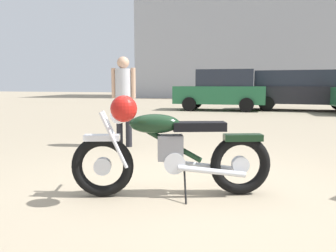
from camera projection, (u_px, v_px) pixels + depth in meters
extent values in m
plane|color=gray|center=(193.00, 189.00, 3.75)|extent=(80.00, 80.00, 0.00)
torus|color=black|center=(103.00, 166.00, 3.47)|extent=(0.64, 0.30, 0.64)
cylinder|color=silver|center=(103.00, 166.00, 3.47)|extent=(0.20, 0.13, 0.18)
torus|color=black|center=(240.00, 165.00, 3.54)|extent=(0.64, 0.30, 0.64)
cylinder|color=silver|center=(240.00, 165.00, 3.54)|extent=(0.20, 0.13, 0.18)
cube|color=silver|center=(102.00, 138.00, 3.43)|extent=(0.38, 0.24, 0.06)
cube|color=black|center=(243.00, 137.00, 3.50)|extent=(0.42, 0.25, 0.07)
cylinder|color=silver|center=(114.00, 140.00, 3.37)|extent=(0.28, 0.12, 0.58)
cylinder|color=silver|center=(115.00, 138.00, 3.52)|extent=(0.28, 0.12, 0.58)
sphere|color=silver|center=(118.00, 115.00, 3.41)|extent=(0.17, 0.17, 0.17)
cylinder|color=silver|center=(126.00, 109.00, 3.41)|extent=(0.22, 0.60, 0.03)
sphere|color=#B21914|center=(124.00, 109.00, 3.11)|extent=(0.25, 0.25, 0.25)
cylinder|color=black|center=(166.00, 141.00, 3.47)|extent=(0.74, 0.29, 0.47)
ellipsoid|color=black|center=(155.00, 124.00, 3.44)|extent=(0.56, 0.37, 0.20)
cube|color=black|center=(199.00, 126.00, 3.47)|extent=(0.58, 0.36, 0.09)
cube|color=slate|center=(170.00, 148.00, 3.48)|extent=(0.30, 0.25, 0.26)
cylinder|color=silver|center=(174.00, 162.00, 3.50)|extent=(0.27, 0.26, 0.22)
cylinder|color=silver|center=(212.00, 171.00, 3.43)|extent=(0.69, 0.28, 0.14)
cylinder|color=silver|center=(209.00, 166.00, 3.63)|extent=(0.69, 0.28, 0.14)
cylinder|color=black|center=(185.00, 185.00, 3.36)|extent=(0.09, 0.23, 0.33)
cylinder|color=black|center=(129.00, 124.00, 6.23)|extent=(0.12, 0.12, 0.86)
cylinder|color=black|center=(120.00, 124.00, 6.27)|extent=(0.12, 0.12, 0.86)
cylinder|color=#B2B2B7|center=(123.00, 85.00, 6.16)|extent=(0.30, 0.30, 0.58)
cylinder|color=tan|center=(133.00, 83.00, 6.12)|extent=(0.08, 0.08, 0.55)
cylinder|color=tan|center=(114.00, 83.00, 6.20)|extent=(0.08, 0.08, 0.55)
sphere|color=tan|center=(123.00, 63.00, 6.11)|extent=(0.22, 0.22, 0.22)
cylinder|color=black|center=(189.00, 104.00, 14.43)|extent=(0.60, 0.20, 0.60)
cylinder|color=black|center=(196.00, 102.00, 16.01)|extent=(0.60, 0.20, 0.60)
cylinder|color=black|center=(246.00, 105.00, 13.85)|extent=(0.60, 0.20, 0.60)
cylinder|color=black|center=(247.00, 103.00, 15.43)|extent=(0.60, 0.20, 0.60)
cube|color=#23663D|center=(219.00, 95.00, 14.88)|extent=(3.94, 1.73, 0.76)
cube|color=#232833|center=(225.00, 78.00, 14.73)|extent=(2.43, 1.57, 0.72)
cylinder|color=black|center=(269.00, 102.00, 16.04)|extent=(0.65, 0.26, 0.64)
cylinder|color=black|center=(266.00, 104.00, 14.39)|extent=(0.65, 0.26, 0.64)
cube|color=black|center=(304.00, 95.00, 14.67)|extent=(4.82, 2.10, 0.74)
cube|color=#232833|center=(297.00, 78.00, 14.68)|extent=(3.61, 1.85, 0.68)
cube|color=#9EA0A8|center=(272.00, 34.00, 29.21)|extent=(22.95, 10.28, 10.93)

